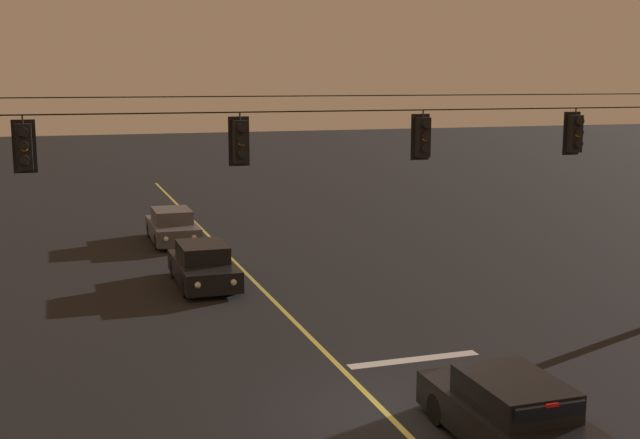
% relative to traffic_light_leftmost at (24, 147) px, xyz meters
% --- Properties ---
extents(ground_plane, '(180.00, 180.00, 0.00)m').
position_rel_traffic_light_leftmost_xyz_m(ground_plane, '(6.79, -3.53, -5.39)').
color(ground_plane, black).
extents(lane_centre_stripe, '(0.14, 60.00, 0.01)m').
position_rel_traffic_light_leftmost_xyz_m(lane_centre_stripe, '(6.79, 6.02, -5.39)').
color(lane_centre_stripe, '#D1C64C').
rests_on(lane_centre_stripe, ground).
extents(stop_bar_paint, '(3.40, 0.36, 0.01)m').
position_rel_traffic_light_leftmost_xyz_m(stop_bar_paint, '(8.69, -0.58, -5.39)').
color(stop_bar_paint, silver).
rests_on(stop_bar_paint, ground).
extents(signal_span_assembly, '(21.54, 0.32, 7.45)m').
position_rel_traffic_light_leftmost_xyz_m(signal_span_assembly, '(6.79, 0.02, -1.51)').
color(signal_span_assembly, '#38281C').
rests_on(signal_span_assembly, ground).
extents(traffic_light_leftmost, '(0.48, 0.41, 1.22)m').
position_rel_traffic_light_leftmost_xyz_m(traffic_light_leftmost, '(0.00, 0.00, 0.00)').
color(traffic_light_leftmost, black).
extents(traffic_light_left_inner, '(0.48, 0.41, 1.22)m').
position_rel_traffic_light_leftmost_xyz_m(traffic_light_left_inner, '(4.58, 0.00, 0.00)').
color(traffic_light_left_inner, black).
extents(traffic_light_centre, '(0.48, 0.41, 1.22)m').
position_rel_traffic_light_leftmost_xyz_m(traffic_light_centre, '(9.08, 0.00, 0.00)').
color(traffic_light_centre, black).
extents(traffic_light_right_inner, '(0.48, 0.41, 1.22)m').
position_rel_traffic_light_leftmost_xyz_m(traffic_light_right_inner, '(13.40, 0.00, 0.00)').
color(traffic_light_right_inner, black).
extents(car_waiting_near_lane, '(1.80, 4.33, 1.39)m').
position_rel_traffic_light_leftmost_xyz_m(car_waiting_near_lane, '(8.36, -5.53, -4.74)').
color(car_waiting_near_lane, black).
rests_on(car_waiting_near_lane, ground).
extents(car_oncoming_lead, '(1.80, 4.42, 1.39)m').
position_rel_traffic_light_leftmost_xyz_m(car_oncoming_lead, '(5.08, 8.31, -4.74)').
color(car_oncoming_lead, black).
rests_on(car_oncoming_lead, ground).
extents(car_oncoming_trailing, '(1.80, 4.42, 1.39)m').
position_rel_traffic_light_leftmost_xyz_m(car_oncoming_trailing, '(5.12, 15.92, -4.74)').
color(car_oncoming_trailing, '#4C4C51').
rests_on(car_oncoming_trailing, ground).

